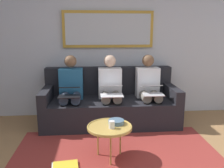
% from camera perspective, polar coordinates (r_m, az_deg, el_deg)
% --- Properties ---
extents(wall_rear, '(6.00, 0.12, 2.60)m').
position_cam_1_polar(wall_rear, '(4.39, -0.97, 9.58)').
color(wall_rear, '#B7BCC6').
rests_on(wall_rear, ground_plane).
extents(area_rug, '(2.60, 1.80, 0.01)m').
position_cam_1_polar(area_rug, '(3.05, 1.37, -17.39)').
color(area_rug, maroon).
rests_on(area_rug, ground_plane).
extents(couch, '(2.20, 0.90, 0.90)m').
position_cam_1_polar(couch, '(4.09, -0.48, -4.74)').
color(couch, black).
rests_on(couch, ground_plane).
extents(framed_mirror, '(1.58, 0.05, 0.63)m').
position_cam_1_polar(framed_mirror, '(4.29, -0.90, 12.85)').
color(framed_mirror, '#B7892D').
extents(coffee_table, '(0.54, 0.54, 0.42)m').
position_cam_1_polar(coffee_table, '(2.91, -0.58, -10.25)').
color(coffee_table, tan).
rests_on(coffee_table, ground_plane).
extents(cup, '(0.07, 0.07, 0.09)m').
position_cam_1_polar(cup, '(2.84, -0.07, -9.61)').
color(cup, silver).
rests_on(cup, coffee_table).
extents(bowl, '(0.19, 0.19, 0.05)m').
position_cam_1_polar(bowl, '(2.97, 1.00, -8.95)').
color(bowl, slate).
rests_on(bowl, coffee_table).
extents(person_left, '(0.38, 0.58, 1.14)m').
position_cam_1_polar(person_left, '(4.04, 8.67, -0.73)').
color(person_left, silver).
rests_on(person_left, couch).
extents(laptop_silver, '(0.31, 0.34, 0.15)m').
position_cam_1_polar(laptop_silver, '(3.81, 9.52, -1.33)').
color(laptop_silver, silver).
extents(person_middle, '(0.38, 0.58, 1.14)m').
position_cam_1_polar(person_middle, '(3.95, -0.41, -0.91)').
color(person_middle, silver).
rests_on(person_middle, couch).
extents(laptop_white, '(0.34, 0.36, 0.15)m').
position_cam_1_polar(laptop_white, '(3.71, -0.14, -1.45)').
color(laptop_white, white).
extents(person_right, '(0.38, 0.58, 1.14)m').
position_cam_1_polar(person_right, '(3.95, -9.71, -1.07)').
color(person_right, '#235B84').
rests_on(person_right, couch).
extents(laptop_black, '(0.32, 0.33, 0.14)m').
position_cam_1_polar(laptop_black, '(3.71, -10.04, -1.73)').
color(laptop_black, black).
extents(magazine_stack, '(0.32, 0.24, 0.03)m').
position_cam_1_polar(magazine_stack, '(2.94, -11.15, -18.56)').
color(magazine_stack, red).
rests_on(magazine_stack, ground_plane).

